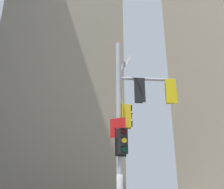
# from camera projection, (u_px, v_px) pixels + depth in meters

# --- Properties ---
(building_mid_block) EXTENTS (14.45, 14.45, 47.23)m
(building_mid_block) POSITION_uv_depth(u_px,v_px,m) (63.00, 35.00, 37.31)
(building_mid_block) COLOR tan
(building_mid_block) RESTS_ON ground
(signal_pole_assembly) EXTENTS (2.93, 3.00, 8.41)m
(signal_pole_assembly) POSITION_uv_depth(u_px,v_px,m) (129.00, 120.00, 10.55)
(signal_pole_assembly) COLOR #B2B2B5
(signal_pole_assembly) RESTS_ON ground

